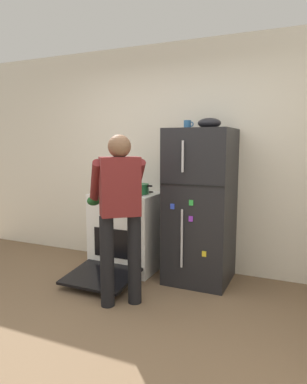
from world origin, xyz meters
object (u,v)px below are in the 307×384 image
(refrigerator, at_px, (200,206))
(mixing_bowl, at_px, (209,123))
(red_pot, at_px, (138,189))
(coffee_mug, at_px, (188,125))
(stove_range, at_px, (127,232))
(person_cook, at_px, (120,205))

(refrigerator, bearing_deg, mixing_bowl, 0.22)
(refrigerator, height_order, red_pot, refrigerator)
(refrigerator, height_order, coffee_mug, coffee_mug)
(stove_range, height_order, mixing_bowl, mixing_bowl)
(refrigerator, height_order, person_cook, refrigerator)
(refrigerator, bearing_deg, coffee_mug, 164.16)
(refrigerator, bearing_deg, red_pot, -176.20)
(person_cook, bearing_deg, mixing_bowl, 55.41)
(person_cook, height_order, mixing_bowl, mixing_bowl)
(red_pot, distance_m, coffee_mug, 0.93)
(refrigerator, xyz_separation_m, red_pot, (-0.75, -0.05, 0.16))
(stove_range, distance_m, red_pot, 0.56)
(stove_range, distance_m, coffee_mug, 1.46)
(red_pot, relative_size, coffee_mug, 3.26)
(mixing_bowl, bearing_deg, coffee_mug, 169.01)
(refrigerator, xyz_separation_m, person_cook, (-0.52, -0.87, 0.12))
(coffee_mug, height_order, mixing_bowl, mixing_bowl)
(mixing_bowl, bearing_deg, red_pot, -176.54)
(coffee_mug, relative_size, mixing_bowl, 0.46)
(stove_range, relative_size, person_cook, 0.77)
(refrigerator, distance_m, red_pot, 0.77)
(person_cook, distance_m, coffee_mug, 1.25)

